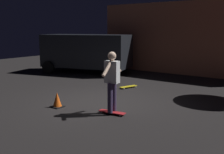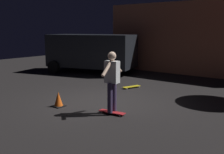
{
  "view_description": "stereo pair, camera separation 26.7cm",
  "coord_description": "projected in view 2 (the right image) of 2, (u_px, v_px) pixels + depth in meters",
  "views": [
    {
      "loc": [
        5.48,
        -6.83,
        2.35
      ],
      "look_at": [
        1.11,
        -0.91,
        1.05
      ],
      "focal_mm": 44.13,
      "sensor_mm": 36.0,
      "label": 1
    },
    {
      "loc": [
        5.69,
        -6.67,
        2.35
      ],
      "look_at": [
        1.11,
        -0.91,
        1.05
      ],
      "focal_mm": 44.13,
      "sensor_mm": 36.0,
      "label": 2
    }
  ],
  "objects": [
    {
      "name": "ground_plane",
      "position": [
        103.0,
        101.0,
        9.04
      ],
      "size": [
        28.0,
        28.0,
        0.0
      ],
      "primitive_type": "plane",
      "color": "black"
    },
    {
      "name": "skater",
      "position": [
        112.0,
        77.0,
        7.48
      ],
      "size": [
        0.4,
        0.99,
        1.67
      ],
      "color": "#382D4C",
      "rests_on": "skateboard_ridden"
    },
    {
      "name": "parked_van",
      "position": [
        91.0,
        51.0,
        14.71
      ],
      "size": [
        4.93,
        3.2,
        2.03
      ],
      "color": "black",
      "rests_on": "ground_plane"
    },
    {
      "name": "skateboard_ridden",
      "position": [
        112.0,
        112.0,
        7.65
      ],
      "size": [
        0.8,
        0.3,
        0.07
      ],
      "color": "#AD1E23",
      "rests_on": "ground_plane"
    },
    {
      "name": "traffic_cone",
      "position": [
        58.0,
        100.0,
        8.36
      ],
      "size": [
        0.34,
        0.34,
        0.46
      ],
      "color": "black",
      "rests_on": "ground_plane"
    },
    {
      "name": "skateboard_spare",
      "position": [
        132.0,
        87.0,
        10.99
      ],
      "size": [
        0.43,
        0.8,
        0.07
      ],
      "color": "gold",
      "rests_on": "ground_plane"
    },
    {
      "name": "low_building",
      "position": [
        202.0,
        37.0,
        15.38
      ],
      "size": [
        9.38,
        4.17,
        3.7
      ],
      "color": "#B76B4C",
      "rests_on": "ground_plane"
    }
  ]
}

